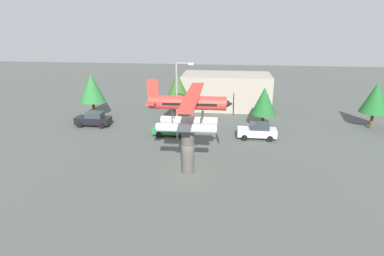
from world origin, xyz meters
The scene contains 12 objects.
ground_plane centered at (0.00, 0.00, 0.00)m, with size 140.00×140.00×0.00m, color #4C514C.
display_pedestal centered at (0.00, 0.00, 1.97)m, with size 1.10×1.10×3.93m, color #4C4742.
floatplane_monument centered at (0.13, 0.00, 5.60)m, with size 6.93×10.41×4.00m.
car_near_black centered at (-13.07, 11.16, 0.88)m, with size 4.20×2.02×1.76m.
car_mid_green centered at (-2.89, 8.88, 0.88)m, with size 4.20×2.02×1.76m.
car_far_silver centered at (6.50, 9.02, 0.88)m, with size 4.20×2.02×1.76m.
streetlight_primary centered at (-1.93, 7.45, 4.82)m, with size 1.84×0.28×8.36m.
storefront_building centered at (2.82, 22.00, 2.46)m, with size 12.62×6.85×4.93m, color #9E9384.
tree_west centered at (-14.57, 14.89, 3.95)m, with size 3.33×3.33×5.82m.
tree_east centered at (-3.24, 14.88, 3.99)m, with size 3.79×3.79×6.11m.
tree_center_back centered at (7.43, 13.29, 3.19)m, with size 2.96×2.96×4.85m.
tree_far_east centered at (20.28, 14.17, 3.75)m, with size 3.23×3.23×5.56m.
Camera 1 is at (3.29, -25.08, 12.42)m, focal length 30.40 mm.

